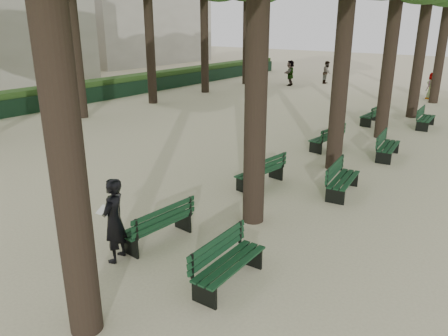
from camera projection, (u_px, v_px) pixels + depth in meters
The scene contains 16 objects.
ground at pixel (120, 251), 9.48m from camera, with size 120.00×120.00×0.00m, color beige.
bench_left_0 at pixel (158, 231), 9.79m from camera, with size 0.70×1.84×0.92m.
bench_left_1 at pixel (260, 177), 13.12m from camera, with size 0.78×1.85×0.92m.
bench_left_2 at pixel (326, 142), 16.82m from camera, with size 0.78×1.85×0.92m.
bench_left_3 at pixel (372, 118), 20.81m from camera, with size 0.62×1.82×0.92m.
bench_right_0 at pixel (229, 271), 8.22m from camera, with size 0.62×1.82×0.92m.
bench_right_1 at pixel (343, 185), 12.48m from camera, with size 0.79×1.86×0.92m.
bench_right_2 at pixel (388, 151), 15.71m from camera, with size 0.77×1.85×0.92m.
bench_right_3 at pixel (426, 122), 20.06m from camera, with size 0.66×1.83×0.92m.
man_with_map at pixel (114, 220), 8.87m from camera, with size 0.72×0.80×1.80m.
pedestrian_d at pixel (432, 86), 27.16m from camera, with size 0.80×0.33×1.63m, color #262628.
pedestrian_e at pixel (290, 73), 32.64m from camera, with size 1.72×0.37×1.86m, color #262628.
pedestrian_a at pixel (327, 72), 33.62m from camera, with size 0.83×0.34×1.70m, color #262628.
fence at pixel (93, 95), 26.11m from camera, with size 0.08×42.00×0.90m, color black.
hedge at pixel (86, 91), 26.46m from camera, with size 1.20×42.00×1.20m, color #254819.
building_far at pixel (126, 30), 49.68m from camera, with size 12.00×16.00×7.00m, color #B7B2A3.
Camera 1 is at (6.78, -5.42, 4.78)m, focal length 35.00 mm.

